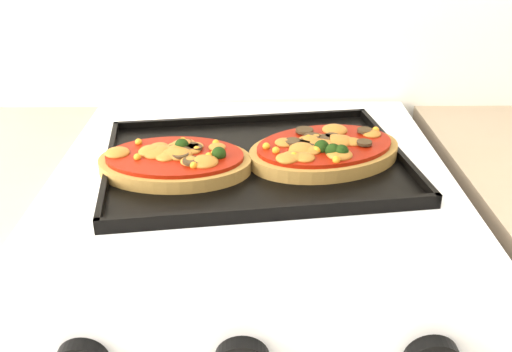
{
  "coord_description": "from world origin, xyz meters",
  "views": [
    {
      "loc": [
        -0.02,
        0.94,
        1.29
      ],
      "look_at": [
        -0.02,
        1.66,
        0.92
      ],
      "focal_mm": 40.0,
      "sensor_mm": 36.0,
      "label": 1
    }
  ],
  "objects": [
    {
      "name": "control_panel",
      "position": [
        -0.02,
        1.39,
        0.85
      ],
      "size": [
        0.6,
        0.02,
        0.09
      ],
      "primitive_type": "cube",
      "color": "white",
      "rests_on": "stove"
    },
    {
      "name": "pizza_left",
      "position": [
        -0.13,
        1.68,
        0.94
      ],
      "size": [
        0.22,
        0.16,
        0.03
      ],
      "primitive_type": null,
      "rotation": [
        0.0,
        0.0,
        -0.03
      ],
      "color": "#A47B38",
      "rests_on": "baking_tray"
    },
    {
      "name": "pizza_right",
      "position": [
        0.09,
        1.71,
        0.94
      ],
      "size": [
        0.27,
        0.23,
        0.03
      ],
      "primitive_type": null,
      "rotation": [
        0.0,
        0.0,
        0.34
      ],
      "color": "#A47B38",
      "rests_on": "baking_tray"
    },
    {
      "name": "baking_tray",
      "position": [
        -0.02,
        1.71,
        0.92
      ],
      "size": [
        0.48,
        0.38,
        0.02
      ],
      "primitive_type": "cube",
      "rotation": [
        0.0,
        0.0,
        0.14
      ],
      "color": "black",
      "rests_on": "stove"
    }
  ]
}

